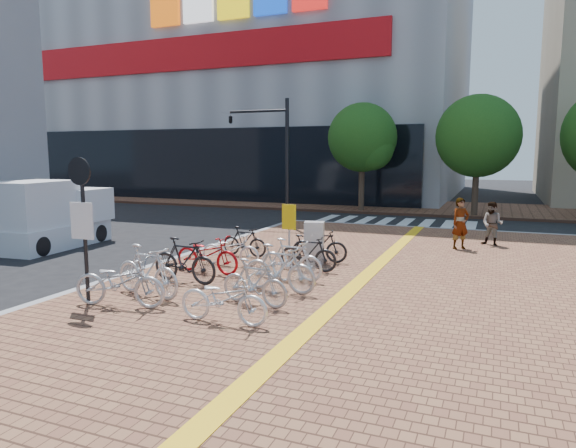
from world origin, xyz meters
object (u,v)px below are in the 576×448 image
at_px(bike_3, 207,254).
at_px(bike_10, 308,253).
at_px(bike_8, 279,268).
at_px(pedestrian_b, 492,224).
at_px(bike_0, 120,282).
at_px(bike_2, 184,260).
at_px(pedestrian_a, 460,223).
at_px(bike_4, 230,249).
at_px(bike_7, 254,283).
at_px(box_truck, 51,216).
at_px(bike_11, 319,246).
at_px(yellow_sign, 289,222).
at_px(bike_5, 244,241).
at_px(traffic_light_pole, 260,139).
at_px(bike_1, 147,271).
at_px(bike_9, 291,259).
at_px(bike_6, 224,299).
at_px(notice_sign, 82,213).
at_px(utility_box, 314,243).

relative_size(bike_3, bike_10, 1.19).
relative_size(bike_8, pedestrian_b, 1.21).
height_order(bike_0, bike_10, bike_0).
xyz_separation_m(bike_2, pedestrian_a, (5.96, 7.34, 0.30)).
height_order(bike_4, bike_8, bike_8).
height_order(bike_7, bike_8, bike_8).
xyz_separation_m(bike_2, box_truck, (-7.49, 2.98, 0.41)).
distance_m(bike_3, bike_11, 3.36).
bearing_deg(bike_10, yellow_sign, 47.01).
xyz_separation_m(bike_5, bike_8, (2.64, -3.41, 0.09)).
bearing_deg(traffic_light_pole, bike_8, -62.70).
bearing_deg(bike_0, pedestrian_a, -43.28).
distance_m(bike_5, bike_8, 4.31).
xyz_separation_m(pedestrian_a, pedestrian_b, (0.98, 1.12, -0.10)).
bearing_deg(bike_1, yellow_sign, -6.14).
xyz_separation_m(bike_2, yellow_sign, (1.44, 3.28, 0.61)).
height_order(bike_4, pedestrian_a, pedestrian_a).
height_order(bike_1, bike_4, bike_1).
bearing_deg(bike_9, bike_10, 2.40).
relative_size(bike_6, pedestrian_a, 1.05).
height_order(bike_8, box_truck, box_truck).
distance_m(pedestrian_a, traffic_light_pole, 9.72).
xyz_separation_m(bike_6, traffic_light_pole, (-5.20, 12.67, 3.34)).
bearing_deg(bike_0, notice_sign, 89.14).
bearing_deg(bike_9, bike_4, 72.64).
relative_size(bike_2, bike_7, 1.15).
relative_size(bike_5, traffic_light_pole, 0.28).
bearing_deg(traffic_light_pole, box_truck, -122.51).
distance_m(bike_0, bike_6, 2.52).
bearing_deg(notice_sign, bike_1, 50.22).
distance_m(bike_10, notice_sign, 5.91).
height_order(bike_0, bike_7, bike_0).
bearing_deg(pedestrian_a, bike_9, -159.27).
relative_size(pedestrian_b, notice_sign, 0.49).
height_order(bike_3, bike_10, bike_3).
relative_size(bike_10, notice_sign, 0.53).
bearing_deg(bike_3, notice_sign, 170.27).
distance_m(bike_8, bike_9, 1.18).
xyz_separation_m(bike_2, bike_7, (2.43, -1.07, -0.07)).
xyz_separation_m(bike_3, pedestrian_a, (5.99, 6.21, 0.35)).
relative_size(bike_5, bike_7, 0.95).
bearing_deg(pedestrian_a, bike_2, -167.42).
relative_size(bike_6, bike_7, 1.11).
bearing_deg(bike_2, bike_11, -28.30).
bearing_deg(bike_4, bike_6, -158.11).
xyz_separation_m(bike_0, yellow_sign, (1.55, 5.49, 0.65)).
distance_m(bike_1, bike_9, 3.55).
distance_m(bike_3, utility_box, 3.15).
relative_size(bike_6, utility_box, 1.48).
bearing_deg(pedestrian_b, notice_sign, -106.85).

